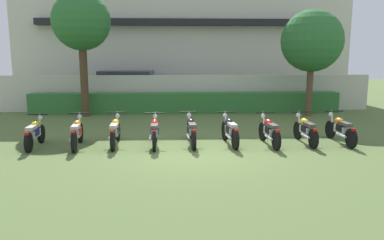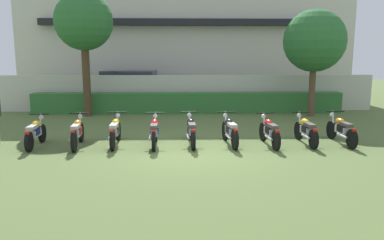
{
  "view_description": "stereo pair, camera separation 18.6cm",
  "coord_description": "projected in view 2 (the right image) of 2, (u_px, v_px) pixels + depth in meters",
  "views": [
    {
      "loc": [
        -0.55,
        -10.47,
        2.76
      ],
      "look_at": [
        0.0,
        1.02,
        0.73
      ],
      "focal_mm": 35.25,
      "sensor_mm": 36.0,
      "label": 1
    },
    {
      "loc": [
        -0.36,
        -10.48,
        2.76
      ],
      "look_at": [
        0.0,
        1.02,
        0.73
      ],
      "focal_mm": 35.25,
      "sensor_mm": 36.0,
      "label": 2
    }
  ],
  "objects": [
    {
      "name": "tree_near_inspector",
      "position": [
        84.0,
        22.0,
        16.2
      ],
      "size": [
        2.51,
        2.51,
        5.4
      ],
      "color": "#4C3823",
      "rests_on": "ground"
    },
    {
      "name": "compound_wall",
      "position": [
        188.0,
        93.0,
        18.4
      ],
      "size": [
        18.1,
        0.3,
        1.73
      ],
      "primitive_type": "cube",
      "color": "beige",
      "rests_on": "ground"
    },
    {
      "name": "motorcycle_in_row_8",
      "position": [
        341.0,
        129.0,
        11.66
      ],
      "size": [
        0.6,
        1.93,
        0.95
      ],
      "rotation": [
        0.0,
        0.0,
        1.62
      ],
      "color": "black",
      "rests_on": "ground"
    },
    {
      "name": "motorcycle_in_row_2",
      "position": [
        115.0,
        131.0,
        11.44
      ],
      "size": [
        0.6,
        1.92,
        0.96
      ],
      "rotation": [
        0.0,
        0.0,
        1.6
      ],
      "color": "black",
      "rests_on": "ground"
    },
    {
      "name": "hedge_row",
      "position": [
        188.0,
        103.0,
        17.78
      ],
      "size": [
        14.48,
        0.7,
        0.95
      ],
      "primitive_type": "cube",
      "color": "#337033",
      "rests_on": "ground"
    },
    {
      "name": "motorcycle_in_row_1",
      "position": [
        77.0,
        132.0,
        11.24
      ],
      "size": [
        0.6,
        1.9,
        0.97
      ],
      "rotation": [
        0.0,
        0.0,
        1.67
      ],
      "color": "black",
      "rests_on": "ground"
    },
    {
      "name": "ground",
      "position": [
        193.0,
        151.0,
        10.8
      ],
      "size": [
        60.0,
        60.0,
        0.0
      ],
      "primitive_type": "plane",
      "color": "#566B38"
    },
    {
      "name": "motorcycle_in_row_3",
      "position": [
        155.0,
        131.0,
        11.34
      ],
      "size": [
        0.6,
        1.83,
        0.97
      ],
      "rotation": [
        0.0,
        0.0,
        1.59
      ],
      "color": "black",
      "rests_on": "ground"
    },
    {
      "name": "tree_far_side",
      "position": [
        315.0,
        41.0,
        16.38
      ],
      "size": [
        2.7,
        2.7,
        4.67
      ],
      "color": "brown",
      "rests_on": "ground"
    },
    {
      "name": "building",
      "position": [
        186.0,
        30.0,
        23.87
      ],
      "size": [
        19.05,
        6.5,
        8.42
      ],
      "color": "beige",
      "rests_on": "ground"
    },
    {
      "name": "motorcycle_in_row_0",
      "position": [
        35.0,
        132.0,
        11.25
      ],
      "size": [
        0.6,
        1.78,
        0.94
      ],
      "rotation": [
        0.0,
        0.0,
        1.62
      ],
      "color": "black",
      "rests_on": "ground"
    },
    {
      "name": "motorcycle_in_row_6",
      "position": [
        269.0,
        131.0,
        11.41
      ],
      "size": [
        0.6,
        1.82,
        0.95
      ],
      "rotation": [
        0.0,
        0.0,
        1.66
      ],
      "color": "black",
      "rests_on": "ground"
    },
    {
      "name": "motorcycle_in_row_5",
      "position": [
        230.0,
        130.0,
        11.49
      ],
      "size": [
        0.6,
        1.87,
        0.96
      ],
      "rotation": [
        0.0,
        0.0,
        1.68
      ],
      "color": "black",
      "rests_on": "ground"
    },
    {
      "name": "parked_car",
      "position": [
        132.0,
        89.0,
        19.86
      ],
      "size": [
        4.64,
        2.37,
        1.89
      ],
      "rotation": [
        0.0,
        0.0,
        -0.08
      ],
      "color": "navy",
      "rests_on": "ground"
    },
    {
      "name": "motorcycle_in_row_4",
      "position": [
        191.0,
        130.0,
        11.51
      ],
      "size": [
        0.6,
        1.95,
        0.96
      ],
      "rotation": [
        0.0,
        0.0,
        1.63
      ],
      "color": "black",
      "rests_on": "ground"
    },
    {
      "name": "motorcycle_in_row_7",
      "position": [
        306.0,
        130.0,
        11.57
      ],
      "size": [
        0.6,
        1.82,
        0.95
      ],
      "rotation": [
        0.0,
        0.0,
        1.62
      ],
      "color": "black",
      "rests_on": "ground"
    }
  ]
}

